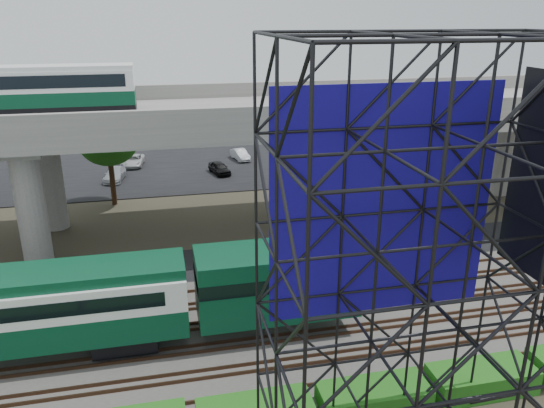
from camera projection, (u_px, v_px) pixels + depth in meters
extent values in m
plane|color=#474233|center=(218.00, 364.00, 24.90)|extent=(140.00, 140.00, 0.00)
cube|color=slate|center=(213.00, 338.00, 26.71)|extent=(90.00, 12.00, 0.20)
cube|color=black|center=(198.00, 265.00, 34.54)|extent=(90.00, 5.00, 0.08)
cube|color=black|center=(179.00, 168.00, 56.13)|extent=(90.00, 18.00, 0.08)
cube|color=slate|center=(171.00, 128.00, 76.35)|extent=(140.00, 40.00, 0.03)
cube|color=#472D1E|center=(225.00, 397.00, 22.31)|extent=(90.00, 0.08, 0.16)
cube|color=#472D1E|center=(221.00, 376.00, 23.63)|extent=(90.00, 0.08, 0.16)
cube|color=#472D1E|center=(219.00, 368.00, 24.15)|extent=(90.00, 0.08, 0.16)
cube|color=#472D1E|center=(216.00, 350.00, 25.47)|extent=(90.00, 0.08, 0.16)
cube|color=#472D1E|center=(214.00, 343.00, 25.98)|extent=(90.00, 0.08, 0.16)
cube|color=#472D1E|center=(211.00, 327.00, 27.31)|extent=(90.00, 0.08, 0.16)
cube|color=#472D1E|center=(210.00, 321.00, 27.82)|extent=(90.00, 0.08, 0.16)
cube|color=#472D1E|center=(207.00, 307.00, 29.14)|extent=(90.00, 0.08, 0.16)
cube|color=#472D1E|center=(206.00, 302.00, 29.66)|extent=(90.00, 0.08, 0.16)
cube|color=#472D1E|center=(204.00, 290.00, 30.98)|extent=(90.00, 0.08, 0.16)
cube|color=black|center=(126.00, 336.00, 25.62)|extent=(3.00, 2.20, 0.90)
cube|color=#094228|center=(277.00, 281.00, 26.41)|extent=(8.00, 3.00, 3.40)
cube|color=#9E9B93|center=(185.00, 119.00, 36.69)|extent=(80.00, 12.00, 1.20)
cube|color=#9E9B93|center=(191.00, 118.00, 31.02)|extent=(80.00, 0.50, 1.10)
cube|color=#9E9B93|center=(180.00, 91.00, 41.58)|extent=(80.00, 0.50, 1.10)
cylinder|color=#9E9B93|center=(31.00, 210.00, 33.01)|extent=(1.80, 1.80, 8.00)
cylinder|color=#9E9B93|center=(50.00, 178.00, 39.44)|extent=(1.80, 1.80, 8.00)
cube|color=#9E9B93|center=(33.00, 139.00, 34.97)|extent=(2.40, 9.00, 0.60)
cylinder|color=#9E9B93|center=(336.00, 188.00, 37.06)|extent=(1.80, 1.80, 8.00)
cylinder|color=#9E9B93|center=(309.00, 162.00, 43.49)|extent=(1.80, 1.80, 8.00)
cube|color=#9E9B93|center=(323.00, 126.00, 39.02)|extent=(2.40, 9.00, 0.60)
cylinder|color=#9E9B93|center=(503.00, 151.00, 47.13)|extent=(1.80, 1.80, 8.00)
cube|color=#9E9B93|center=(537.00, 116.00, 42.66)|extent=(2.40, 9.00, 0.60)
cube|color=black|center=(42.00, 111.00, 34.50)|extent=(12.00, 2.50, 0.70)
cube|color=#094228|center=(40.00, 98.00, 34.23)|extent=(12.00, 2.50, 0.90)
cube|color=white|center=(37.00, 81.00, 33.85)|extent=(12.00, 2.50, 1.30)
cube|color=black|center=(37.00, 80.00, 33.84)|extent=(11.00, 2.56, 0.80)
cube|color=white|center=(36.00, 68.00, 33.58)|extent=(12.00, 2.40, 0.30)
cube|color=#150B83|center=(384.00, 204.00, 18.31)|extent=(8.10, 0.08, 8.25)
cube|color=#176316|center=(374.00, 397.00, 21.99)|extent=(4.60, 1.80, 1.01)
cube|color=#176316|center=(482.00, 379.00, 22.99)|extent=(4.60, 1.80, 1.12)
cylinder|color=#382314|center=(388.00, 205.00, 38.41)|extent=(0.44, 0.44, 4.80)
ellipsoid|color=#176316|center=(391.00, 163.00, 37.32)|extent=(4.94, 4.94, 4.18)
cylinder|color=#382314|center=(112.00, 178.00, 44.93)|extent=(0.44, 0.44, 4.80)
ellipsoid|color=#176316|center=(108.00, 141.00, 43.84)|extent=(4.94, 4.94, 4.18)
imported|color=#A1A2A9|center=(35.00, 166.00, 54.79)|extent=(1.53, 3.78, 1.22)
imported|color=#AAADB2|center=(115.00, 174.00, 51.88)|extent=(2.31, 4.34, 1.20)
imported|color=silver|center=(134.00, 161.00, 56.82)|extent=(2.35, 4.27, 1.13)
imported|color=black|center=(219.00, 168.00, 53.96)|extent=(2.26, 3.78, 1.20)
imported|color=#B2B5BA|center=(240.00, 155.00, 59.15)|extent=(1.90, 3.72, 1.17)
imported|color=white|center=(308.00, 163.00, 55.87)|extent=(1.64, 3.78, 1.08)
imported|color=#B7BAC0|center=(311.00, 151.00, 60.84)|extent=(2.81, 4.36, 1.12)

